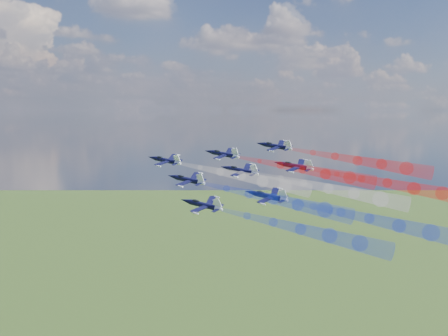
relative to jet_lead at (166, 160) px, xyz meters
name	(u,v)px	position (x,y,z in m)	size (l,w,h in m)	color
jet_lead	(166,160)	(0.00, 0.00, 0.00)	(10.77, 13.46, 3.59)	black
trail_lead	(241,176)	(18.06, -20.94, -3.39)	(4.49, 43.83, 4.49)	silver
jet_inner_left	(188,180)	(2.36, -18.35, -4.18)	(10.77, 13.46, 3.59)	black
trail_inner_left	(273,199)	(20.42, -39.28, -7.57)	(4.49, 43.83, 4.49)	#1831D1
jet_inner_right	(223,154)	(18.11, -4.48, 1.91)	(10.77, 13.46, 3.59)	black
trail_inner_right	(303,169)	(36.17, -25.41, -1.48)	(4.49, 43.83, 4.49)	red
jet_outer_left	(203,205)	(1.91, -35.58, -8.79)	(10.77, 13.46, 3.59)	black
trail_outer_left	(300,229)	(19.98, -56.51, -12.18)	(4.49, 43.83, 4.49)	#1831D1
jet_center_third	(241,171)	(18.93, -18.64, -2.03)	(10.77, 13.46, 3.59)	black
trail_center_third	(328,188)	(36.99, -39.58, -5.42)	(4.49, 43.83, 4.49)	silver
jet_outer_right	(276,146)	(35.40, -7.24, 4.29)	(10.77, 13.46, 3.59)	black
trail_outer_right	(358,160)	(53.47, -28.18, 0.90)	(4.49, 43.83, 4.49)	red
jet_rear_left	(268,196)	(19.61, -37.63, -7.04)	(10.77, 13.46, 3.59)	black
trail_rear_left	(369,219)	(37.68, -58.56, -10.44)	(4.49, 43.83, 4.49)	#1831D1
jet_rear_right	(295,166)	(34.74, -23.30, -0.74)	(10.77, 13.46, 3.59)	black
trail_rear_right	(387,183)	(52.80, -44.24, -4.14)	(4.49, 43.83, 4.49)	red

